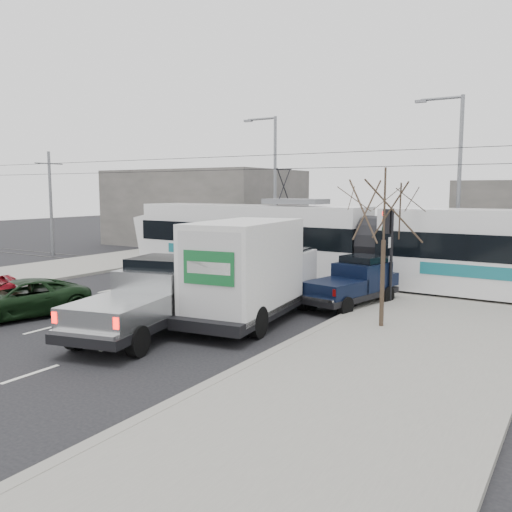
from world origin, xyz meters
The scene contains 14 objects.
ground centered at (0.00, 0.00, 0.00)m, with size 120.00×120.00×0.00m, color black.
sidewalk_right centered at (9.00, 0.00, 0.07)m, with size 6.00×60.00×0.15m, color gray.
rails centered at (0.00, 10.00, 0.01)m, with size 60.00×1.60×0.03m, color #33302D.
building_left centered at (-14.00, 22.00, 3.00)m, with size 14.00×10.00×6.00m, color slate.
bare_tree centered at (7.60, 2.50, 3.79)m, with size 2.40×2.40×5.00m.
traffic_signal centered at (6.47, 6.50, 2.74)m, with size 0.44×0.44×3.60m.
street_lamp_near centered at (7.31, 14.00, 5.11)m, with size 2.38×0.25×9.00m.
street_lamp_far centered at (-4.19, 16.00, 5.11)m, with size 2.38×0.25×9.00m.
catenary centered at (0.00, 10.00, 3.88)m, with size 60.00×0.20×7.00m.
tram centered at (4.80, 9.65, 1.94)m, with size 26.85×3.82×5.46m.
silver_pickup centered at (1.47, -1.47, 1.14)m, with size 3.42×6.60×2.28m.
box_truck centered at (3.46, 1.35, 1.70)m, with size 3.20×7.14×3.45m.
navy_pickup centered at (5.51, 5.50, 0.94)m, with size 2.54×4.76×1.91m.
green_car centered at (-3.83, -2.45, 0.65)m, with size 2.17×4.71×1.31m, color black.
Camera 1 is at (13.05, -13.96, 4.47)m, focal length 38.00 mm.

